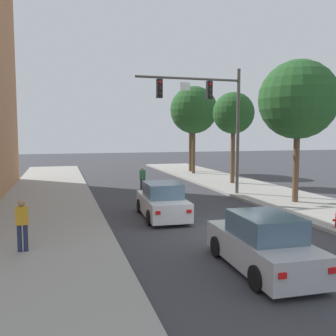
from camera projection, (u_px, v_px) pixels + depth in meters
The scene contains 11 objects.
ground_plane at pixel (217, 231), 14.46m from camera, with size 120.00×120.00×0.00m, color #38383D.
sidewalk_left at pixel (41, 243), 12.65m from camera, with size 5.00×60.00×0.15m, color #99968E.
traffic_signal_mast at pixel (211, 107), 21.92m from camera, with size 6.41×0.38×7.50m.
car_lead_white at pixel (162, 202), 16.80m from camera, with size 1.98×4.31×1.60m.
car_following_silver at pixel (263, 245), 10.33m from camera, with size 1.95×4.29×1.60m.
pedestrian_sidewalk_left_walker at pixel (22, 223), 11.46m from camera, with size 0.36×0.22×1.64m.
pedestrian_crossing_road at pixel (143, 178), 24.30m from camera, with size 0.36×0.22×1.64m.
street_tree_nearest at pixel (298, 100), 19.50m from camera, with size 4.13×4.13×7.48m.
street_tree_second at pixel (233, 114), 27.17m from camera, with size 3.04×3.04×6.66m.
street_tree_third at pixel (194, 110), 33.86m from camera, with size 4.30×4.30×7.94m.
street_tree_farthest at pixel (191, 113), 35.72m from camera, with size 3.18×3.18×7.23m.
Camera 1 is at (-5.79, -13.08, 3.80)m, focal length 39.80 mm.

